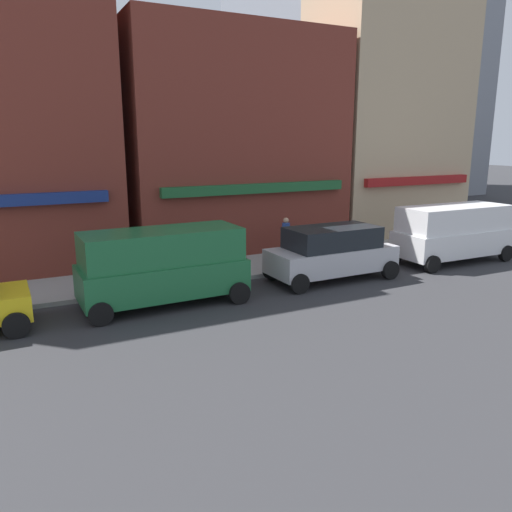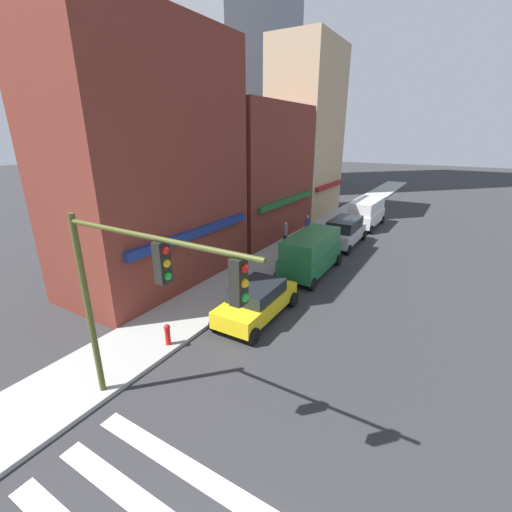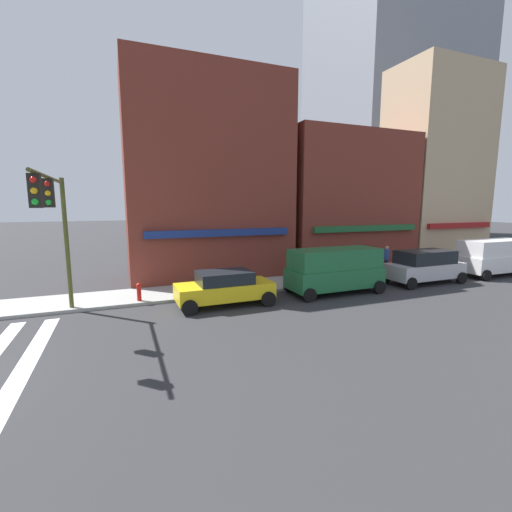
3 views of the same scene
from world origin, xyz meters
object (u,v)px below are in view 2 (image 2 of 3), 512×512
at_px(pedestrian_grey_coat, 285,234).
at_px(fire_hydrant, 168,333).
at_px(sedan_yellow, 257,300).
at_px(van_green, 311,252).
at_px(suv_silver, 344,231).
at_px(traffic_signal, 137,286).
at_px(pedestrian_blue_shirt, 307,226).
at_px(van_white, 366,212).

relative_size(pedestrian_grey_coat, fire_hydrant, 2.10).
xyz_separation_m(sedan_yellow, fire_hydrant, (-3.65, 1.70, -0.23)).
height_order(van_green, suv_silver, van_green).
bearing_deg(fire_hydrant, sedan_yellow, -24.98).
bearing_deg(traffic_signal, pedestrian_blue_shirt, 10.12).
distance_m(traffic_signal, van_green, 12.77).
distance_m(sedan_yellow, pedestrian_blue_shirt, 12.23).
relative_size(traffic_signal, sedan_yellow, 1.32).
bearing_deg(van_white, sedan_yellow, -179.15).
xyz_separation_m(van_green, suv_silver, (6.25, 0.00, -0.25)).
height_order(traffic_signal, sedan_yellow, traffic_signal).
distance_m(van_green, pedestrian_grey_coat, 4.63).
distance_m(van_green, pedestrian_blue_shirt, 6.55).
relative_size(suv_silver, fire_hydrant, 5.61).
xyz_separation_m(sedan_yellow, suv_silver, (12.23, 0.00, 0.19)).
height_order(van_white, pedestrian_blue_shirt, van_white).
height_order(sedan_yellow, pedestrian_blue_shirt, pedestrian_blue_shirt).
bearing_deg(fire_hydrant, pedestrian_grey_coat, 6.90).
bearing_deg(van_white, pedestrian_blue_shirt, 157.50).
height_order(sedan_yellow, van_green, van_green).
distance_m(sedan_yellow, suv_silver, 12.23).
relative_size(sedan_yellow, pedestrian_blue_shirt, 2.50).
bearing_deg(pedestrian_grey_coat, fire_hydrant, 92.72).
bearing_deg(fire_hydrant, van_white, -4.43).
bearing_deg(suv_silver, fire_hydrant, 173.26).
xyz_separation_m(traffic_signal, fire_hydrant, (2.81, 2.21, -3.58)).
height_order(suv_silver, pedestrian_grey_coat, suv_silver).
height_order(van_white, fire_hydrant, van_white).
bearing_deg(fire_hydrant, van_green, -10.02).
bearing_deg(sedan_yellow, fire_hydrant, 154.29).
bearing_deg(sedan_yellow, pedestrian_blue_shirt, 12.32).
height_order(suv_silver, van_white, van_white).
xyz_separation_m(van_white, pedestrian_blue_shirt, (-6.39, 2.76, -0.21)).
bearing_deg(traffic_signal, van_green, 2.37).
height_order(pedestrian_blue_shirt, fire_hydrant, pedestrian_blue_shirt).
bearing_deg(pedestrian_blue_shirt, suv_silver, -84.09).
relative_size(van_white, pedestrian_blue_shirt, 2.84).
relative_size(pedestrian_grey_coat, pedestrian_blue_shirt, 1.00).
bearing_deg(van_green, pedestrian_blue_shirt, 23.81).
distance_m(traffic_signal, pedestrian_grey_coat, 16.46).
relative_size(suv_silver, pedestrian_grey_coat, 2.67).
relative_size(suv_silver, van_white, 0.94).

